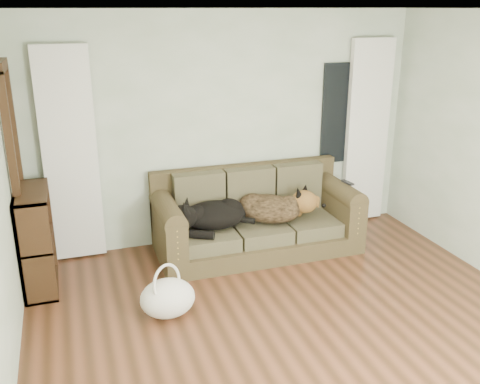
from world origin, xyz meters
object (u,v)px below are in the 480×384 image
object	(u,v)px
sofa	(257,213)
dog_shepherd	(273,209)
dog_black_lab	(211,217)
tote_bag	(168,300)
bookshelf	(37,239)

from	to	relation	value
sofa	dog_shepherd	distance (m)	0.18
dog_black_lab	tote_bag	bearing A→B (deg)	-120.61
sofa	dog_black_lab	bearing A→B (deg)	-177.51
sofa	dog_shepherd	xyz separation A→B (m)	(0.18, -0.03, 0.04)
dog_black_lab	tote_bag	size ratio (longest dim) A/B	1.44
sofa	tote_bag	distance (m)	1.63
dog_black_lab	bookshelf	world-z (taller)	bookshelf
tote_bag	dog_shepherd	bearing A→B (deg)	35.85
sofa	bookshelf	world-z (taller)	bookshelf
dog_shepherd	bookshelf	xyz separation A→B (m)	(-2.47, -0.06, 0.01)
dog_black_lab	sofa	bearing A→B (deg)	5.84
dog_black_lab	dog_shepherd	xyz separation A→B (m)	(0.72, -0.00, 0.01)
sofa	bookshelf	bearing A→B (deg)	-177.87
sofa	bookshelf	xyz separation A→B (m)	(-2.30, -0.09, 0.05)
bookshelf	sofa	bearing A→B (deg)	-2.54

